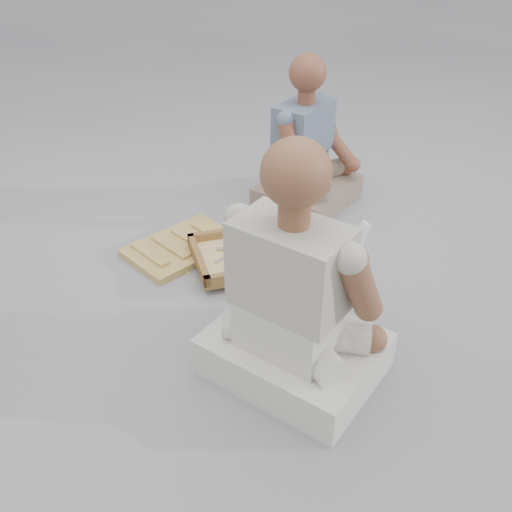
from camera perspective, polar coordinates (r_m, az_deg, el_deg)
ground at (r=2.52m, az=3.12°, el=-5.65°), size 60.00×60.00×0.00m
carved_panel at (r=2.95m, az=-7.39°, el=0.92°), size 0.59×0.44×0.04m
tool_tray at (r=2.79m, az=-0.90°, el=0.17°), size 0.61×0.55×0.07m
chisel_0 at (r=2.79m, az=2.79°, el=0.54°), size 0.13×0.20×0.02m
chisel_1 at (r=2.85m, az=-0.11°, el=1.09°), size 0.22×0.04×0.02m
chisel_2 at (r=2.86m, az=2.68°, el=1.13°), size 0.22×0.03×0.02m
chisel_3 at (r=2.81m, az=-1.65°, el=0.62°), size 0.22×0.06×0.02m
chisel_4 at (r=2.73m, az=-0.50°, el=-0.39°), size 0.22×0.04×0.02m
chisel_5 at (r=2.70m, az=1.71°, el=-0.53°), size 0.19×0.15×0.02m
chisel_6 at (r=2.83m, az=-0.75°, el=1.03°), size 0.21×0.11×0.02m
chisel_7 at (r=2.94m, az=-0.40°, el=2.48°), size 0.20×0.12×0.02m
wood_chip_0 at (r=2.84m, az=-3.84°, el=-0.62°), size 0.02×0.02×0.00m
wood_chip_1 at (r=2.93m, az=-0.34°, el=0.69°), size 0.02×0.02×0.00m
wood_chip_2 at (r=2.77m, az=-6.82°, el=-1.72°), size 0.02×0.02×0.00m
wood_chip_3 at (r=2.83m, az=0.47°, el=-0.70°), size 0.02×0.02×0.00m
wood_chip_4 at (r=2.78m, az=2.39°, el=-1.36°), size 0.02×0.02×0.00m
wood_chip_5 at (r=2.72m, az=-6.16°, el=-2.43°), size 0.02×0.02×0.00m
wood_chip_6 at (r=2.91m, az=-0.75°, el=0.36°), size 0.02×0.02×0.00m
wood_chip_7 at (r=2.98m, az=2.15°, el=1.28°), size 0.02×0.02×0.00m
wood_chip_8 at (r=3.09m, az=3.03°, el=2.46°), size 0.02×0.02×0.00m
wood_chip_9 at (r=2.90m, az=-1.32°, el=0.29°), size 0.02×0.02×0.00m
wood_chip_10 at (r=2.92m, az=-6.95°, el=0.26°), size 0.02×0.02×0.00m
wood_chip_11 at (r=3.01m, az=-0.91°, el=1.61°), size 0.02×0.02×0.00m
craftsman at (r=2.05m, az=4.01°, el=-4.68°), size 0.72×0.74×0.96m
companion at (r=3.26m, az=5.15°, el=9.73°), size 0.66×0.59×0.85m
mobile_phone at (r=2.21m, az=10.50°, el=2.01°), size 0.06×0.05×0.11m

